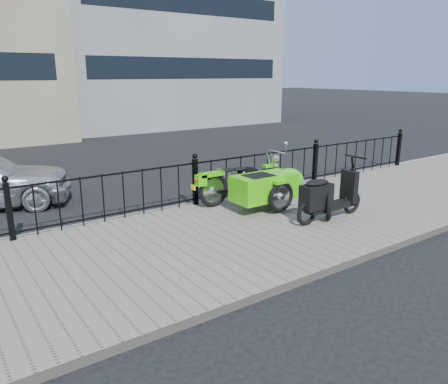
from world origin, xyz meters
TOP-DOWN VIEW (x-y plane):
  - ground at (0.00, 0.00)m, footprint 120.00×120.00m
  - sidewalk at (0.00, -0.50)m, footprint 30.00×3.80m
  - curb at (0.00, 1.44)m, footprint 30.00×0.10m
  - iron_fence at (0.00, 1.30)m, footprint 14.11×0.11m
  - motorcycle_sidecar at (1.09, 0.34)m, footprint 2.28×1.48m
  - scooter at (1.44, -0.94)m, footprint 1.68×0.49m
  - spare_tire at (1.51, -0.96)m, footprint 0.59×0.52m

SIDE VIEW (x-z plane):
  - ground at x=0.00m, z-range 0.00..0.00m
  - sidewalk at x=0.00m, z-range 0.00..0.12m
  - curb at x=0.00m, z-range 0.00..0.12m
  - spare_tire at x=1.51m, z-range 0.12..0.81m
  - scooter at x=1.44m, z-range -0.01..1.13m
  - iron_fence at x=0.00m, z-range 0.05..1.12m
  - motorcycle_sidecar at x=1.09m, z-range 0.10..1.09m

